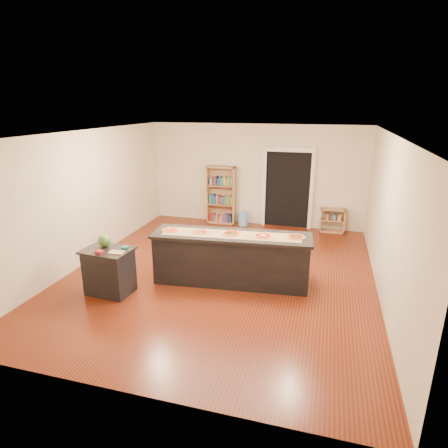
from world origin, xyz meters
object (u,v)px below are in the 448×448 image
(bookshelf, at_px, (221,195))
(low_shelf, at_px, (332,220))
(waste_bin, at_px, (243,218))
(side_counter, at_px, (109,271))
(watermelon, at_px, (104,241))
(kitchen_island, at_px, (231,258))

(bookshelf, relative_size, low_shelf, 2.52)
(low_shelf, bearing_deg, waste_bin, -178.48)
(bookshelf, distance_m, low_shelf, 3.15)
(bookshelf, bearing_deg, waste_bin, -5.00)
(side_counter, height_order, watermelon, watermelon)
(bookshelf, xyz_separation_m, watermelon, (-0.90, -4.50, 0.14))
(kitchen_island, xyz_separation_m, waste_bin, (-0.57, 3.56, -0.30))
(bookshelf, height_order, watermelon, bookshelf)
(low_shelf, height_order, watermelon, watermelon)
(kitchen_island, xyz_separation_m, side_counter, (-2.02, -1.00, -0.07))
(low_shelf, bearing_deg, bookshelf, -179.88)
(kitchen_island, bearing_deg, side_counter, -159.03)
(waste_bin, bearing_deg, side_counter, -107.67)
(bookshelf, relative_size, waste_bin, 4.22)
(side_counter, bearing_deg, bookshelf, 84.96)
(watermelon, bearing_deg, low_shelf, 48.39)
(low_shelf, relative_size, watermelon, 2.82)
(waste_bin, bearing_deg, low_shelf, 1.52)
(side_counter, distance_m, watermelon, 0.56)
(bookshelf, xyz_separation_m, low_shelf, (3.11, 0.01, -0.50))
(side_counter, height_order, low_shelf, side_counter)
(kitchen_island, relative_size, side_counter, 3.50)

